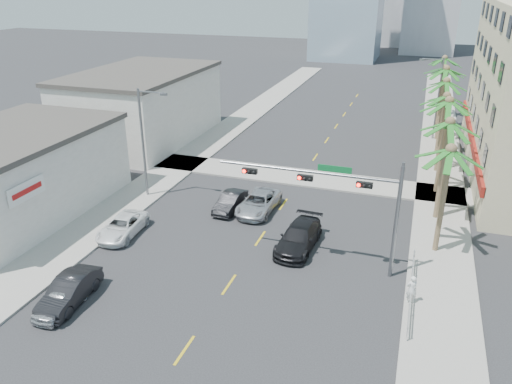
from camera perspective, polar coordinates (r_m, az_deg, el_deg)
ground at (r=27.31m, az=-6.27°, el=-14.92°), size 260.00×260.00×0.00m
sidewalk_right at (r=42.77m, az=20.33°, el=-1.25°), size 4.00×120.00×0.15m
sidewalk_left at (r=47.80m, az=-9.52°, el=2.52°), size 4.00×120.00×0.15m
sidewalk_cross at (r=45.54m, az=5.18°, el=1.68°), size 80.00×4.00×0.15m
building_left_near at (r=41.80m, az=-26.06°, el=1.57°), size 10.00×16.00×6.00m
building_left_far at (r=57.00m, az=-12.81°, el=9.39°), size 11.00×18.00×7.20m
traffic_signal_mast at (r=29.89m, az=9.88°, el=-0.23°), size 11.12×0.54×7.20m
palm_tree_0 at (r=32.82m, az=21.39°, el=4.42°), size 4.80×4.80×7.80m
palm_tree_1 at (r=37.71m, az=21.30°, el=7.32°), size 4.80×4.80×8.16m
palm_tree_2 at (r=42.68m, az=21.22°, el=9.56°), size 4.80×4.80×8.52m
palm_tree_3 at (r=47.91m, az=20.99°, el=10.11°), size 4.80×4.80×7.80m
palm_tree_4 at (r=52.94m, az=20.96°, el=11.65°), size 4.80×4.80×8.16m
palm_tree_5 at (r=58.00m, az=20.93°, el=12.93°), size 4.80×4.80×8.52m
palm_tree_6 at (r=63.25m, az=20.77°, el=13.07°), size 4.80×4.80×7.80m
palm_tree_7 at (r=68.34m, az=20.77°, el=14.04°), size 4.80×4.80×8.16m
streetlight_left at (r=40.81m, az=-12.61°, el=6.02°), size 2.55×0.25×9.00m
streetlight_right at (r=58.47m, az=19.95°, el=10.40°), size 2.55×0.25×9.00m
guardrail at (r=30.02m, az=17.33°, el=-10.47°), size 0.08×8.08×1.00m
car_parked_near at (r=29.83m, az=-21.35°, el=-11.39°), size 1.64×3.85×1.30m
car_parked_mid at (r=30.20m, az=-20.55°, el=-10.53°), size 1.98×4.74×1.52m
car_parked_far at (r=36.49m, az=-15.02°, el=-3.83°), size 2.53×4.91×1.33m
car_lane_left at (r=39.02m, az=-2.95°, el=-1.12°), size 1.63×4.20×1.36m
car_lane_center at (r=38.68m, az=0.28°, el=-1.23°), size 2.65×5.38×1.47m
car_lane_right at (r=33.70m, az=4.91°, el=-5.17°), size 2.51×5.58×1.59m
pedestrian at (r=29.33m, az=17.35°, el=-10.57°), size 0.73×0.62×1.71m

